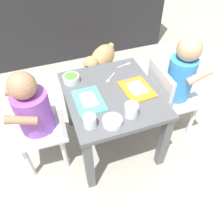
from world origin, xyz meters
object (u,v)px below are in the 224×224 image
at_px(veggie_bowl_near, 112,121).
at_px(water_cup_right, 131,111).
at_px(food_tray_right, 137,89).
at_px(dining_table, 112,103).
at_px(seated_child_right, 178,79).
at_px(spoon_by_right_tray, 125,65).
at_px(water_cup_left, 90,122).
at_px(spoon_by_left_tray, 110,78).
at_px(food_tray_left, 89,100).
at_px(seated_child_left, 36,111).
at_px(veggie_bowl_far, 71,79).
at_px(dog, 101,60).

bearing_deg(veggie_bowl_near, water_cup_right, 12.25).
bearing_deg(food_tray_right, dining_table, 170.80).
bearing_deg(seated_child_right, water_cup_right, -154.83).
bearing_deg(spoon_by_right_tray, seated_child_right, -43.87).
bearing_deg(spoon_by_right_tray, water_cup_left, -130.11).
height_order(seated_child_right, spoon_by_left_tray, seated_child_right).
relative_size(dining_table, spoon_by_right_tray, 5.64).
bearing_deg(seated_child_right, food_tray_left, -178.83).
bearing_deg(water_cup_right, seated_child_right, 25.17).
height_order(food_tray_right, water_cup_left, water_cup_left).
bearing_deg(veggie_bowl_near, seated_child_left, 145.26).
relative_size(water_cup_left, water_cup_right, 0.92).
relative_size(dining_table, water_cup_left, 9.02).
relative_size(seated_child_left, spoon_by_left_tray, 7.87).
height_order(water_cup_left, veggie_bowl_near, water_cup_left).
bearing_deg(water_cup_right, veggie_bowl_near, -167.75).
bearing_deg(spoon_by_right_tray, seated_child_left, -160.84).
bearing_deg(food_tray_left, veggie_bowl_far, 103.53).
relative_size(water_cup_right, spoon_by_right_tray, 0.68).
bearing_deg(water_cup_left, food_tray_right, 27.82).
relative_size(food_tray_left, spoon_by_right_tray, 2.05).
bearing_deg(veggie_bowl_near, spoon_by_right_tray, 60.73).
bearing_deg(spoon_by_left_tray, seated_child_right, -19.31).
xyz_separation_m(seated_child_right, water_cup_left, (-0.58, -0.18, 0.03)).
relative_size(dog, veggie_bowl_near, 3.71).
bearing_deg(dining_table, water_cup_left, -133.25).
xyz_separation_m(water_cup_left, veggie_bowl_near, (0.10, -0.02, -0.01)).
height_order(dining_table, dog, dining_table).
relative_size(food_tray_left, water_cup_left, 3.28).
distance_m(seated_child_left, water_cup_left, 0.31).
relative_size(veggie_bowl_near, spoon_by_left_tray, 1.16).
bearing_deg(food_tray_left, dog, 67.43).
bearing_deg(water_cup_right, seated_child_left, 154.60).
distance_m(dining_table, dog, 0.66).
bearing_deg(water_cup_left, dog, 69.19).
xyz_separation_m(dog, food_tray_left, (-0.27, -0.66, 0.21)).
xyz_separation_m(seated_child_left, food_tray_right, (0.54, -0.04, 0.03)).
distance_m(seated_child_right, water_cup_right, 0.42).
height_order(water_cup_left, spoon_by_left_tray, water_cup_left).
bearing_deg(veggie_bowl_near, spoon_by_left_tray, 72.38).
relative_size(dining_table, veggie_bowl_far, 6.11).
bearing_deg(seated_child_left, seated_child_right, -2.20).
bearing_deg(spoon_by_right_tray, dog, 94.05).
distance_m(food_tray_left, veggie_bowl_near, 0.20).
bearing_deg(spoon_by_left_tray, dining_table, -104.31).
height_order(dog, food_tray_right, food_tray_right).
height_order(food_tray_left, spoon_by_left_tray, food_tray_left).
relative_size(dog, spoon_by_right_tray, 3.53).
height_order(dining_table, water_cup_left, water_cup_left).
bearing_deg(food_tray_left, water_cup_left, -103.40).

